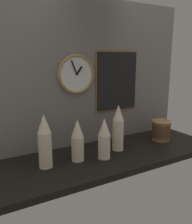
% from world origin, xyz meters
% --- Properties ---
extents(ground_plane, '(1.60, 0.56, 0.04)m').
position_xyz_m(ground_plane, '(0.00, 0.00, -0.02)').
color(ground_plane, black).
extents(wall_tiled_back, '(1.60, 0.03, 1.05)m').
position_xyz_m(wall_tiled_back, '(0.00, 0.27, 0.53)').
color(wall_tiled_back, slate).
rests_on(wall_tiled_back, ground_plane).
extents(cup_stack_left, '(0.08, 0.08, 0.33)m').
position_xyz_m(cup_stack_left, '(-0.45, 0.01, 0.16)').
color(cup_stack_left, beige).
rests_on(cup_stack_left, ground_plane).
extents(cup_stack_center, '(0.08, 0.08, 0.27)m').
position_xyz_m(cup_stack_center, '(-0.08, -0.05, 0.13)').
color(cup_stack_center, beige).
rests_on(cup_stack_center, ground_plane).
extents(cup_stack_center_right, '(0.08, 0.08, 0.33)m').
position_xyz_m(cup_stack_center_right, '(0.09, 0.02, 0.16)').
color(cup_stack_center_right, beige).
rests_on(cup_stack_center_right, ground_plane).
extents(cup_stack_center_left, '(0.08, 0.08, 0.27)m').
position_xyz_m(cup_stack_center_left, '(-0.24, 0.00, 0.13)').
color(cup_stack_center_left, beige).
rests_on(cup_stack_center_left, ground_plane).
extents(bowl_stack_far_right, '(0.15, 0.15, 0.16)m').
position_xyz_m(bowl_stack_far_right, '(0.50, 0.02, 0.08)').
color(bowl_stack_far_right, '#996B47').
rests_on(bowl_stack_far_right, ground_plane).
extents(wall_clock, '(0.27, 0.03, 0.27)m').
position_xyz_m(wall_clock, '(-0.13, 0.23, 0.53)').
color(wall_clock, white).
extents(menu_board, '(0.38, 0.01, 0.46)m').
position_xyz_m(menu_board, '(0.22, 0.24, 0.46)').
color(menu_board, olive).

